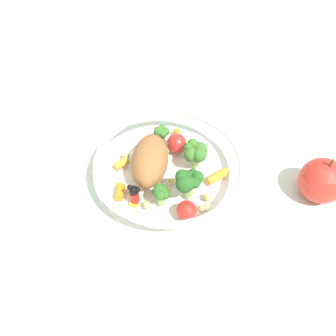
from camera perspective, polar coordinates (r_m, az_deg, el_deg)
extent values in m
plane|color=silver|center=(0.56, 1.64, -0.70)|extent=(2.40, 2.40, 0.00)
cylinder|color=white|center=(0.55, 0.00, -1.35)|extent=(0.21, 0.21, 0.01)
torus|color=white|center=(0.52, 0.00, 1.14)|extent=(0.22, 0.22, 0.01)
ellipsoid|color=#935B33|center=(0.53, -2.82, 1.18)|extent=(0.11, 0.10, 0.05)
cylinder|color=#8EB766|center=(0.52, 3.12, -3.43)|extent=(0.01, 0.01, 0.02)
sphere|color=#23561E|center=(0.49, 2.62, -2.42)|extent=(0.03, 0.03, 0.03)
sphere|color=#23561E|center=(0.49, 3.29, -2.28)|extent=(0.02, 0.02, 0.02)
sphere|color=#23561E|center=(0.50, 4.14, -2.27)|extent=(0.02, 0.02, 0.02)
sphere|color=#23561E|center=(0.50, 4.53, -1.45)|extent=(0.02, 0.02, 0.02)
sphere|color=#23561E|center=(0.51, 3.79, -1.10)|extent=(0.02, 0.02, 0.02)
sphere|color=#23561E|center=(0.50, 2.76, -1.25)|extent=(0.02, 0.02, 0.02)
sphere|color=#23561E|center=(0.50, 2.22, -1.29)|extent=(0.02, 0.02, 0.02)
cylinder|color=#7FAD5B|center=(0.56, 4.29, 1.05)|extent=(0.01, 0.01, 0.02)
sphere|color=#386B28|center=(0.53, 3.59, 2.07)|extent=(0.02, 0.02, 0.02)
sphere|color=#386B28|center=(0.53, 4.86, 1.98)|extent=(0.02, 0.02, 0.02)
sphere|color=#386B28|center=(0.54, 5.19, 2.15)|extent=(0.02, 0.02, 0.02)
sphere|color=#386B28|center=(0.55, 4.98, 2.88)|extent=(0.02, 0.02, 0.02)
sphere|color=#386B28|center=(0.54, 3.95, 3.66)|extent=(0.02, 0.02, 0.02)
sphere|color=#386B28|center=(0.54, 3.51, 2.94)|extent=(0.02, 0.02, 0.02)
cylinder|color=#7FAD5B|center=(0.51, -1.11, -4.91)|extent=(0.01, 0.01, 0.02)
sphere|color=#2D6023|center=(0.49, -1.62, -3.86)|extent=(0.01, 0.01, 0.01)
sphere|color=#2D6023|center=(0.49, -1.23, -4.23)|extent=(0.01, 0.01, 0.01)
sphere|color=#2D6023|center=(0.50, -0.49, -4.14)|extent=(0.01, 0.01, 0.01)
sphere|color=#2D6023|center=(0.50, -0.68, -3.63)|extent=(0.01, 0.01, 0.01)
sphere|color=#2D6023|center=(0.50, -0.81, -3.25)|extent=(0.01, 0.01, 0.01)
sphere|color=#2D6023|center=(0.50, -1.36, -3.18)|extent=(0.01, 0.01, 0.01)
sphere|color=#2D6023|center=(0.50, -1.71, -3.56)|extent=(0.01, 0.01, 0.01)
cylinder|color=#7FAD5B|center=(0.59, -0.98, 4.54)|extent=(0.01, 0.01, 0.02)
sphere|color=#386B28|center=(0.57, -1.43, 5.63)|extent=(0.02, 0.02, 0.02)
sphere|color=#386B28|center=(0.57, -0.73, 5.25)|extent=(0.01, 0.01, 0.01)
sphere|color=#386B28|center=(0.58, -0.39, 5.67)|extent=(0.01, 0.01, 0.01)
sphere|color=#386B28|center=(0.58, -0.90, 6.11)|extent=(0.01, 0.01, 0.01)
sphere|color=#386B28|center=(0.58, -1.61, 5.86)|extent=(0.01, 0.01, 0.01)
cube|color=yellow|center=(0.52, -5.09, -5.12)|extent=(0.02, 0.02, 0.00)
cylinder|color=red|center=(0.51, -5.17, -4.45)|extent=(0.02, 0.02, 0.02)
sphere|color=black|center=(0.50, -5.29, -3.49)|extent=(0.01, 0.01, 0.01)
sphere|color=black|center=(0.50, -4.72, -3.36)|extent=(0.01, 0.01, 0.01)
sphere|color=black|center=(0.50, -5.94, -2.97)|extent=(0.01, 0.01, 0.01)
cylinder|color=orange|center=(0.59, 1.69, 4.85)|extent=(0.02, 0.03, 0.01)
cylinder|color=orange|center=(0.54, 7.63, -1.28)|extent=(0.04, 0.02, 0.01)
cylinder|color=orange|center=(0.56, -7.22, 0.68)|extent=(0.02, 0.01, 0.01)
cylinder|color=orange|center=(0.53, -7.49, -3.66)|extent=(0.03, 0.03, 0.01)
sphere|color=red|center=(0.50, 2.93, -6.61)|extent=(0.03, 0.03, 0.03)
sphere|color=red|center=(0.57, 1.38, 3.86)|extent=(0.03, 0.03, 0.03)
sphere|color=tan|center=(0.53, -0.11, -3.34)|extent=(0.01, 0.01, 0.01)
sphere|color=#D1B775|center=(0.57, -0.37, 2.68)|extent=(0.01, 0.01, 0.01)
sphere|color=#D1B775|center=(0.54, 4.74, -1.39)|extent=(0.01, 0.01, 0.01)
sphere|color=#D1B775|center=(0.53, -6.12, -3.06)|extent=(0.01, 0.01, 0.01)
sphere|color=tan|center=(0.54, 0.60, -2.05)|extent=(0.01, 0.01, 0.01)
sphere|color=#D1B775|center=(0.51, -4.76, -6.97)|extent=(0.01, 0.01, 0.01)
sphere|color=tan|center=(0.51, -3.30, -5.68)|extent=(0.01, 0.01, 0.01)
sphere|color=tan|center=(0.58, 2.89, 3.88)|extent=(0.01, 0.01, 0.01)
sphere|color=tan|center=(0.52, 6.11, -4.44)|extent=(0.01, 0.01, 0.01)
sphere|color=#D1B775|center=(0.58, -2.26, 2.93)|extent=(0.01, 0.01, 0.01)
sphere|color=#D1B775|center=(0.58, -3.25, 3.56)|extent=(0.01, 0.01, 0.01)
sphere|color=tan|center=(0.57, -6.56, 1.88)|extent=(0.01, 0.01, 0.01)
sphere|color=tan|center=(0.51, 5.23, -6.12)|extent=(0.01, 0.01, 0.01)
sphere|color=tan|center=(0.51, 6.10, -5.95)|extent=(0.01, 0.01, 0.01)
sphere|color=red|center=(0.55, 22.68, -1.81)|extent=(0.06, 0.06, 0.06)
cylinder|color=brown|center=(0.53, 23.93, 0.73)|extent=(0.00, 0.00, 0.01)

